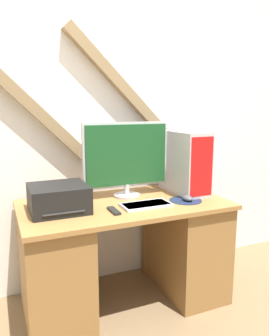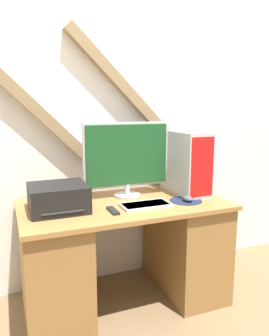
# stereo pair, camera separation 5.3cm
# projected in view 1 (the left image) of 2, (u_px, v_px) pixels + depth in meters

# --- Properties ---
(ground_plane) EXTENTS (12.00, 12.00, 0.00)m
(ground_plane) POSITION_uv_depth(u_px,v_px,m) (147.00, 333.00, 2.05)
(ground_plane) COLOR brown
(wall_back) EXTENTS (6.40, 0.13, 2.70)m
(wall_back) POSITION_uv_depth(u_px,v_px,m) (103.00, 112.00, 2.52)
(wall_back) COLOR white
(wall_back) RESTS_ON ground_plane
(desk) EXTENTS (1.40, 0.75, 0.74)m
(desk) POSITION_uv_depth(u_px,v_px,m) (125.00, 251.00, 2.32)
(desk) COLOR olive
(desk) RESTS_ON ground_plane
(monitor) EXTENTS (0.64, 0.19, 0.54)m
(monitor) POSITION_uv_depth(u_px,v_px,m) (126.00, 157.00, 2.36)
(monitor) COLOR #B7B7BC
(monitor) RESTS_ON desk
(keyboard) EXTENTS (0.33, 0.17, 0.02)m
(keyboard) POSITION_uv_depth(u_px,v_px,m) (146.00, 205.00, 2.17)
(keyboard) COLOR silver
(keyboard) RESTS_ON desk
(mousepad) EXTENTS (0.23, 0.23, 0.00)m
(mousepad) POSITION_uv_depth(u_px,v_px,m) (186.00, 200.00, 2.30)
(mousepad) COLOR #19233D
(mousepad) RESTS_ON desk
(mouse) EXTENTS (0.06, 0.09, 0.04)m
(mouse) POSITION_uv_depth(u_px,v_px,m) (188.00, 198.00, 2.27)
(mouse) COLOR #4C4C51
(mouse) RESTS_ON mousepad
(computer_tower) EXTENTS (0.20, 0.46, 0.47)m
(computer_tower) POSITION_uv_depth(u_px,v_px,m) (185.00, 162.00, 2.49)
(computer_tower) COLOR #B2B2B7
(computer_tower) RESTS_ON desk
(printer) EXTENTS (0.35, 0.34, 0.17)m
(printer) POSITION_uv_depth(u_px,v_px,m) (59.00, 198.00, 2.06)
(printer) COLOR black
(printer) RESTS_ON desk
(remote_control) EXTENTS (0.04, 0.15, 0.02)m
(remote_control) POSITION_uv_depth(u_px,v_px,m) (114.00, 211.00, 2.05)
(remote_control) COLOR black
(remote_control) RESTS_ON desk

